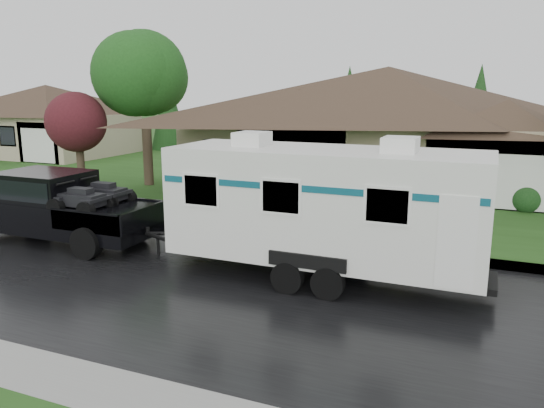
{
  "coord_description": "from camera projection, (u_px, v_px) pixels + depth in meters",
  "views": [
    {
      "loc": [
        6.96,
        -12.63,
        4.71
      ],
      "look_at": [
        0.86,
        2.0,
        1.25
      ],
      "focal_mm": 35.0,
      "sensor_mm": 36.0,
      "label": 1
    }
  ],
  "objects": [
    {
      "name": "ground",
      "position": [
        217.0,
        258.0,
        15.01
      ],
      "size": [
        140.0,
        140.0,
        0.0
      ],
      "primitive_type": "plane",
      "color": "#224917",
      "rests_on": "ground"
    },
    {
      "name": "shrub_row",
      "position": [
        363.0,
        186.0,
        22.5
      ],
      "size": [
        13.6,
        1.0,
        1.0
      ],
      "color": "#143814",
      "rests_on": "lawn"
    },
    {
      "name": "curb",
      "position": [
        250.0,
        236.0,
        17.02
      ],
      "size": [
        140.0,
        0.5,
        0.15
      ],
      "primitive_type": "cube",
      "color": "gray",
      "rests_on": "ground"
    },
    {
      "name": "house_main",
      "position": [
        392.0,
        112.0,
        25.85
      ],
      "size": [
        19.44,
        10.8,
        6.9
      ],
      "color": "tan",
      "rests_on": "lawn"
    },
    {
      "name": "lawn",
      "position": [
        350.0,
        176.0,
        28.52
      ],
      "size": [
        140.0,
        26.0,
        0.15
      ],
      "primitive_type": "cube",
      "color": "#224917",
      "rests_on": "ground"
    },
    {
      "name": "tree_left_green",
      "position": [
        144.0,
        80.0,
        24.6
      ],
      "size": [
        4.31,
        4.31,
        7.13
      ],
      "color": "#382B1E",
      "rests_on": "lawn"
    },
    {
      "name": "travel_trailer",
      "position": [
        325.0,
        204.0,
        13.04
      ],
      "size": [
        8.09,
        2.84,
        3.63
      ],
      "color": "white",
      "rests_on": "ground"
    },
    {
      "name": "tree_red",
      "position": [
        77.0,
        120.0,
        23.7
      ],
      "size": [
        2.75,
        2.75,
        4.56
      ],
      "color": "#382B1E",
      "rests_on": "lawn"
    },
    {
      "name": "house_far",
      "position": [
        49.0,
        114.0,
        36.85
      ],
      "size": [
        10.8,
        8.64,
        5.8
      ],
      "color": "tan",
      "rests_on": "lawn"
    },
    {
      "name": "road",
      "position": [
        179.0,
        281.0,
        13.2
      ],
      "size": [
        140.0,
        8.0,
        0.01
      ],
      "primitive_type": "cube",
      "color": "black",
      "rests_on": "ground"
    },
    {
      "name": "pickup_truck",
      "position": [
        53.0,
        204.0,
        16.52
      ],
      "size": [
        6.56,
        2.49,
        2.19
      ],
      "color": "black",
      "rests_on": "ground"
    }
  ]
}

